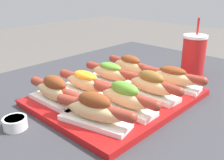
# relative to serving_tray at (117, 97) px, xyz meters

# --- Properties ---
(serving_tray) EXTENTS (0.45, 0.36, 0.02)m
(serving_tray) POSITION_rel_serving_tray_xyz_m (0.00, 0.00, 0.00)
(serving_tray) COLOR #B71414
(serving_tray) RESTS_ON patio_table
(hot_dog_0) EXTENTS (0.10, 0.21, 0.08)m
(hot_dog_0) POSITION_rel_serving_tray_xyz_m (-0.16, -0.08, 0.04)
(hot_dog_0) COLOR white
(hot_dog_0) RESTS_ON serving_tray
(hot_dog_1) EXTENTS (0.06, 0.21, 0.08)m
(hot_dog_1) POSITION_rel_serving_tray_xyz_m (-0.06, -0.08, 0.04)
(hot_dog_1) COLOR white
(hot_dog_1) RESTS_ON serving_tray
(hot_dog_2) EXTENTS (0.07, 0.21, 0.08)m
(hot_dog_2) POSITION_rel_serving_tray_xyz_m (0.06, -0.08, 0.04)
(hot_dog_2) COLOR white
(hot_dog_2) RESTS_ON serving_tray
(hot_dog_3) EXTENTS (0.08, 0.21, 0.07)m
(hot_dog_3) POSITION_rel_serving_tray_xyz_m (0.16, -0.09, 0.04)
(hot_dog_3) COLOR white
(hot_dog_3) RESTS_ON serving_tray
(hot_dog_4) EXTENTS (0.06, 0.21, 0.08)m
(hot_dog_4) POSITION_rel_serving_tray_xyz_m (-0.16, 0.08, 0.04)
(hot_dog_4) COLOR white
(hot_dog_4) RESTS_ON serving_tray
(hot_dog_5) EXTENTS (0.07, 0.21, 0.07)m
(hot_dog_5) POSITION_rel_serving_tray_xyz_m (-0.06, 0.07, 0.04)
(hot_dog_5) COLOR white
(hot_dog_5) RESTS_ON serving_tray
(hot_dog_6) EXTENTS (0.07, 0.21, 0.07)m
(hot_dog_6) POSITION_rel_serving_tray_xyz_m (0.06, 0.08, 0.04)
(hot_dog_6) COLOR white
(hot_dog_6) RESTS_ON serving_tray
(hot_dog_7) EXTENTS (0.08, 0.21, 0.07)m
(hot_dog_7) POSITION_rel_serving_tray_xyz_m (0.16, 0.08, 0.04)
(hot_dog_7) COLOR white
(hot_dog_7) RESTS_ON serving_tray
(sauce_bowl) EXTENTS (0.06, 0.06, 0.03)m
(sauce_bowl) POSITION_rel_serving_tray_xyz_m (-0.28, 0.07, 0.01)
(sauce_bowl) COLOR silver
(sauce_bowl) RESTS_ON patio_table
(drink_cup) EXTENTS (0.09, 0.09, 0.21)m
(drink_cup) POSITION_rel_serving_tray_xyz_m (0.36, -0.05, 0.07)
(drink_cup) COLOR red
(drink_cup) RESTS_ON patio_table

